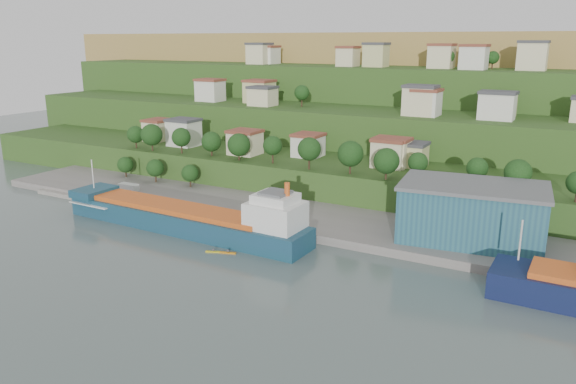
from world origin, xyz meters
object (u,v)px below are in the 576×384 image
Objects in this scene: warehouse at (472,212)px; caravan at (129,188)px; kayak_orange at (228,252)px; cargo_ship_near at (190,220)px.

caravan is (-97.04, -5.28, -5.81)m from warehouse.
warehouse is 97.36m from caravan.
kayak_orange is at bearing -154.34° from warehouse.
cargo_ship_near is 38.63m from caravan.
cargo_ship_near reaches higher than caravan.
warehouse is at bearing 2.55° from caravan.
caravan reaches higher than kayak_orange.
cargo_ship_near is 2.06× the size of warehouse.
caravan is at bearing 157.88° from cargo_ship_near.
cargo_ship_near is 65.40m from warehouse.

